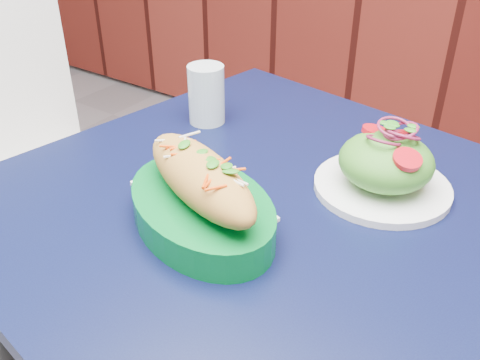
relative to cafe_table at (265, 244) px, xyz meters
The scene contains 5 objects.
cafe_table is the anchor object (origin of this frame).
chair_left 0.76m from the cafe_table, behind, with size 0.55×0.54×0.97m.
banh_mi_basket 0.18m from the cafe_table, 109.79° to the right, with size 0.31×0.26×0.12m.
salad_plate 0.22m from the cafe_table, 42.69° to the left, with size 0.21×0.21×0.11m.
water_glass 0.32m from the cafe_table, 145.93° to the left, with size 0.07×0.07×0.11m, color silver.
Camera 1 is at (0.47, 0.89, 1.20)m, focal length 40.00 mm.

